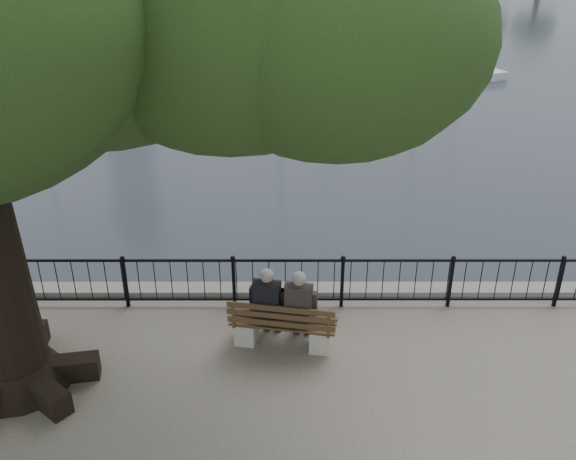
{
  "coord_description": "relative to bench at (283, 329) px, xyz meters",
  "views": [
    {
      "loc": [
        -0.01,
        -7.6,
        6.73
      ],
      "look_at": [
        0.0,
        2.5,
        1.6
      ],
      "focal_mm": 40.0,
      "sensor_mm": 36.0,
      "label": 1
    }
  ],
  "objects": [
    {
      "name": "harbor",
      "position": [
        0.09,
        1.7,
        -0.83
      ],
      "size": [
        260.0,
        260.0,
        1.2
      ],
      "color": "slate",
      "rests_on": "ground"
    },
    {
      "name": "railing",
      "position": [
        0.09,
        1.2,
        0.23
      ],
      "size": [
        22.06,
        0.06,
        1.0
      ],
      "color": "black",
      "rests_on": "ground"
    },
    {
      "name": "bench",
      "position": [
        0.0,
        0.0,
        0.0
      ],
      "size": [
        1.85,
        0.84,
        0.94
      ],
      "color": "#9C9889",
      "rests_on": "ground"
    },
    {
      "name": "person_left",
      "position": [
        -0.24,
        0.15,
        0.36
      ],
      "size": [
        0.5,
        0.79,
        1.5
      ],
      "color": "black",
      "rests_on": "ground"
    },
    {
      "name": "person_right",
      "position": [
        0.29,
        0.05,
        0.36
      ],
      "size": [
        0.5,
        0.79,
        1.5
      ],
      "color": "black",
      "rests_on": "ground"
    },
    {
      "name": "sailboat_a",
      "position": [
        -9.84,
        16.4,
        -1.02
      ],
      "size": [
        1.47,
        5.18,
        10.08
      ],
      "color": "silver",
      "rests_on": "ground"
    },
    {
      "name": "sailboat_b",
      "position": [
        -0.19,
        16.98,
        -0.98
      ],
      "size": [
        1.75,
        5.23,
        11.71
      ],
      "color": "silver",
      "rests_on": "ground"
    },
    {
      "name": "sailboat_c",
      "position": [
        5.93,
        19.83,
        -1.02
      ],
      "size": [
        2.31,
        5.54,
        10.28
      ],
      "color": "silver",
      "rests_on": "ground"
    },
    {
      "name": "sailboat_d",
      "position": [
        9.12,
        24.85,
        -1.04
      ],
      "size": [
        3.63,
        5.6,
        9.69
      ],
      "color": "silver",
      "rests_on": "ground"
    },
    {
      "name": "sailboat_e",
      "position": [
        -13.85,
        32.13,
        -0.97
      ],
      "size": [
        3.04,
        4.92,
        11.59
      ],
      "color": "silver",
      "rests_on": "ground"
    },
    {
      "name": "sailboat_f",
      "position": [
        2.88,
        32.28,
        -1.0
      ],
      "size": [
        3.61,
        5.82,
        11.65
      ],
      "color": "silver",
      "rests_on": "ground"
    },
    {
      "name": "sailboat_g",
      "position": [
        10.97,
        33.58,
        -1.05
      ],
      "size": [
        1.59,
        4.76,
        8.6
      ],
      "color": "silver",
      "rests_on": "ground"
    },
    {
      "name": "sailboat_h",
      "position": [
        -7.59,
        35.28,
        -0.93
      ],
      "size": [
        1.77,
        5.95,
        14.49
      ],
      "color": "silver",
      "rests_on": "ground"
    }
  ]
}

